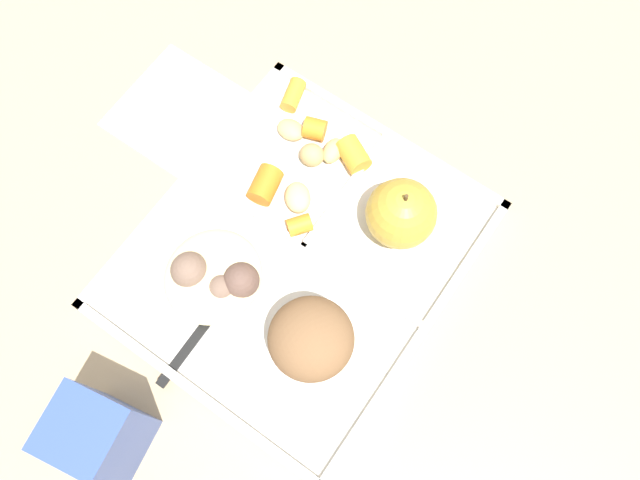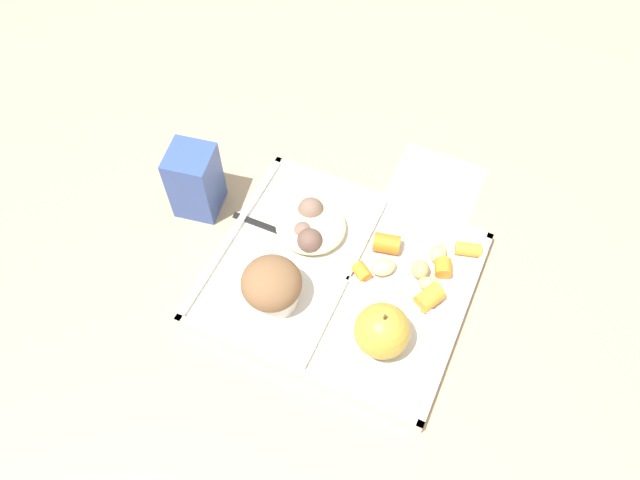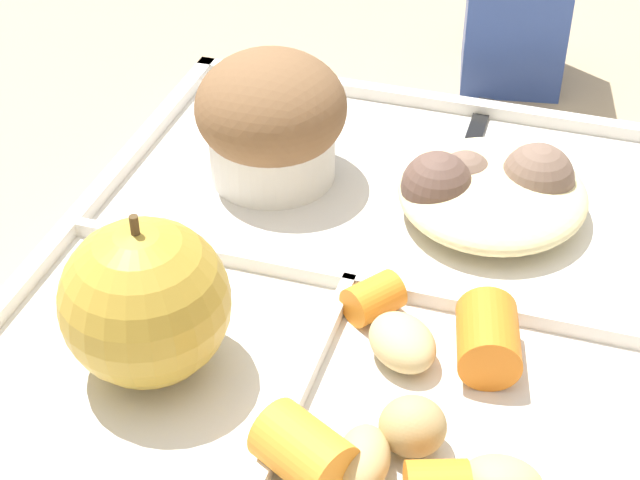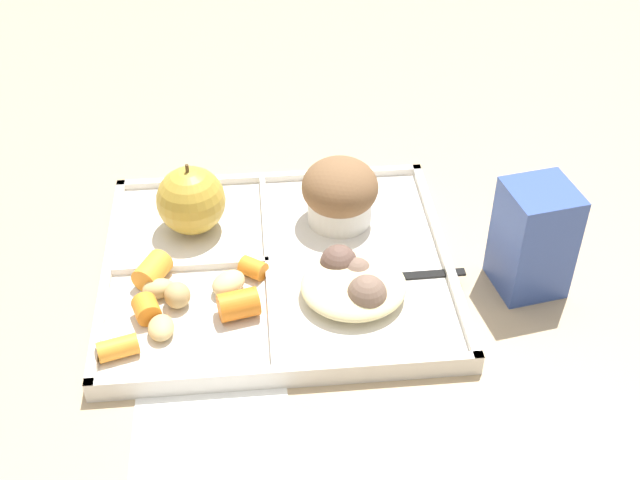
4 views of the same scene
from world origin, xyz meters
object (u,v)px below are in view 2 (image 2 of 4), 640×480
object	(u,v)px
bran_muffin	(272,286)
milk_carton	(195,181)
green_apple	(382,331)
lunch_tray	(341,280)
plastic_fork	(281,232)

from	to	relation	value
bran_muffin	milk_carton	world-z (taller)	milk_carton
milk_carton	green_apple	bearing A→B (deg)	152.63
lunch_tray	bran_muffin	size ratio (longest dim) A/B	4.30
plastic_fork	milk_carton	size ratio (longest dim) A/B	1.21
plastic_fork	milk_carton	distance (m)	0.14
milk_carton	lunch_tray	bearing A→B (deg)	161.56
green_apple	lunch_tray	bearing A→B (deg)	-38.25
green_apple	milk_carton	size ratio (longest dim) A/B	0.70
plastic_fork	green_apple	bearing A→B (deg)	152.82
green_apple	bran_muffin	distance (m)	0.15
bran_muffin	milk_carton	bearing A→B (deg)	-30.41
plastic_fork	milk_carton	bearing A→B (deg)	-1.63
green_apple	plastic_fork	bearing A→B (deg)	-27.18
bran_muffin	green_apple	bearing A→B (deg)	180.00
lunch_tray	bran_muffin	xyz separation A→B (m)	(0.07, 0.07, 0.04)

